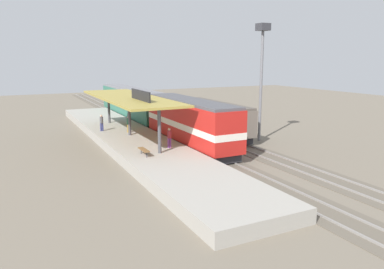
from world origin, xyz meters
TOP-DOWN VIEW (x-y plane):
  - ground_plane at (2.00, 0.00)m, footprint 120.00×120.00m
  - track_near at (0.00, 0.00)m, footprint 3.20×110.00m
  - track_far at (4.60, 0.00)m, footprint 3.20×110.00m
  - platform at (-4.60, 0.00)m, footprint 6.00×44.00m
  - station_canopy at (-4.60, -0.09)m, footprint 5.20×18.00m
  - platform_bench at (-6.00, -8.16)m, footprint 0.44×1.70m
  - locomotive at (0.00, -4.14)m, footprint 2.93×14.43m
  - passenger_carriage_single at (0.00, 13.86)m, footprint 2.90×20.00m
  - freight_car at (4.60, -0.59)m, footprint 2.80×12.00m
  - light_mast at (7.80, -4.51)m, footprint 1.10×1.10m
  - person_waiting at (-4.29, 1.35)m, footprint 0.34×0.34m
  - person_walking at (-6.59, 3.34)m, footprint 0.34×0.34m
  - person_boarding at (-3.20, -6.69)m, footprint 0.34×0.34m

SIDE VIEW (x-z plane):
  - ground_plane at x=2.00m, z-range 0.00..0.00m
  - track_near at x=0.00m, z-range -0.05..0.11m
  - track_far at x=4.60m, z-range -0.05..0.11m
  - platform at x=-4.60m, z-range 0.00..0.90m
  - platform_bench at x=-6.00m, z-range 1.09..1.59m
  - person_waiting at x=-4.29m, z-range 1.00..2.71m
  - person_walking at x=-6.59m, z-range 1.00..2.71m
  - person_boarding at x=-3.20m, z-range 1.00..2.71m
  - freight_car at x=4.60m, z-range 0.20..3.74m
  - passenger_carriage_single at x=0.00m, z-range 0.19..4.43m
  - locomotive at x=0.00m, z-range 0.19..4.63m
  - station_canopy at x=-4.60m, z-range 2.18..6.88m
  - light_mast at x=7.80m, z-range 2.55..14.25m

